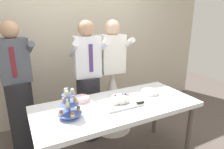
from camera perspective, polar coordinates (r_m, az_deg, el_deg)
name	(u,v)px	position (r m, az deg, el deg)	size (l,w,h in m)	color
rear_wall	(75,32)	(3.31, -10.59, 11.96)	(5.20, 0.10, 2.90)	beige
dessert_table	(117,110)	(2.22, 1.45, -10.32)	(1.80, 0.80, 0.78)	silver
cupcake_stand	(69,106)	(1.92, -12.23, -9.04)	(0.23, 0.23, 0.31)	#4C66B2
main_cake_tray	(120,101)	(2.17, 2.35, -7.63)	(0.44, 0.31, 0.13)	silver
plate_stack	(150,92)	(2.50, 10.93, -5.04)	(0.21, 0.21, 0.04)	white
round_cake	(82,100)	(2.25, -8.76, -7.24)	(0.24, 0.24, 0.07)	white
person_groom	(88,88)	(2.74, -6.88, -4.03)	(0.51, 0.54, 1.66)	#232328
person_bride	(112,94)	(2.96, 0.09, -5.64)	(0.56, 0.56, 1.66)	white
person_guest	(19,95)	(2.78, -25.34, -5.29)	(0.51, 0.54, 1.66)	#232328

